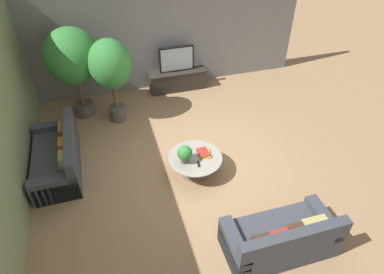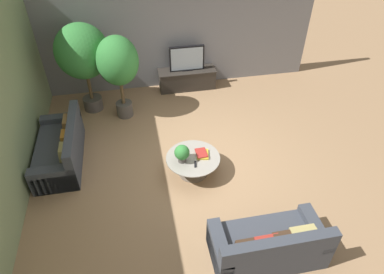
{
  "view_description": "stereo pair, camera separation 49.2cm",
  "coord_description": "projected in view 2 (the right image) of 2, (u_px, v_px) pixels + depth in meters",
  "views": [
    {
      "loc": [
        -1.54,
        -4.86,
        4.82
      ],
      "look_at": [
        -0.06,
        0.17,
        0.55
      ],
      "focal_mm": 32.0,
      "sensor_mm": 36.0,
      "label": 1
    },
    {
      "loc": [
        -1.07,
        -4.97,
        4.82
      ],
      "look_at": [
        -0.06,
        0.17,
        0.55
      ],
      "focal_mm": 32.0,
      "sensor_mm": 36.0,
      "label": 2
    }
  ],
  "objects": [
    {
      "name": "side_wall_left",
      "position": [
        4.0,
        115.0,
        5.71
      ],
      "size": [
        0.12,
        7.4,
        3.0
      ],
      "primitive_type": "cube",
      "color": "gray",
      "rests_on": "ground"
    },
    {
      "name": "back_wall_stone",
      "position": [
        171.0,
        30.0,
        8.52
      ],
      "size": [
        7.4,
        0.12,
        3.0
      ],
      "primitive_type": "cube",
      "color": "slate",
      "rests_on": "ground"
    },
    {
      "name": "potted_plant_tabletop",
      "position": [
        182.0,
        153.0,
        6.3
      ],
      "size": [
        0.29,
        0.29,
        0.36
      ],
      "color": "#514C47",
      "rests_on": "coffee_table"
    },
    {
      "name": "ground_plane",
      "position": [
        197.0,
        162.0,
        6.99
      ],
      "size": [
        24.0,
        24.0,
        0.0
      ],
      "primitive_type": "plane",
      "color": "#9E7A56"
    },
    {
      "name": "media_console",
      "position": [
        187.0,
        79.0,
        9.1
      ],
      "size": [
        1.5,
        0.5,
        0.53
      ],
      "color": "#2D2823",
      "rests_on": "ground"
    },
    {
      "name": "couch_near_entry",
      "position": [
        268.0,
        246.0,
        5.15
      ],
      "size": [
        1.7,
        0.84,
        0.84
      ],
      "rotation": [
        0.0,
        0.0,
        3.14
      ],
      "color": "#3D424C",
      "rests_on": "ground"
    },
    {
      "name": "book_stack",
      "position": [
        202.0,
        154.0,
        6.54
      ],
      "size": [
        0.27,
        0.32,
        0.06
      ],
      "color": "gold",
      "rests_on": "coffee_table"
    },
    {
      "name": "potted_palm_corner",
      "position": [
        118.0,
        64.0,
        7.42
      ],
      "size": [
        0.92,
        0.92,
        1.99
      ],
      "color": "#514C47",
      "rests_on": "ground"
    },
    {
      "name": "remote_silver",
      "position": [
        184.0,
        147.0,
        6.73
      ],
      "size": [
        0.12,
        0.16,
        0.02
      ],
      "primitive_type": "cube",
      "rotation": [
        0.0,
        0.0,
        0.56
      ],
      "color": "gray",
      "rests_on": "coffee_table"
    },
    {
      "name": "coffee_table",
      "position": [
        193.0,
        162.0,
        6.58
      ],
      "size": [
        1.04,
        1.04,
        0.4
      ],
      "color": "#756656",
      "rests_on": "ground"
    },
    {
      "name": "potted_palm_tall",
      "position": [
        82.0,
        53.0,
        7.57
      ],
      "size": [
        1.19,
        1.19,
        2.14
      ],
      "color": "#514C47",
      "rests_on": "ground"
    },
    {
      "name": "television",
      "position": [
        187.0,
        59.0,
        8.73
      ],
      "size": [
        0.9,
        0.13,
        0.66
      ],
      "color": "black",
      "rests_on": "media_console"
    },
    {
      "name": "remote_black",
      "position": [
        195.0,
        164.0,
        6.35
      ],
      "size": [
        0.07,
        0.16,
        0.02
      ],
      "primitive_type": "cube",
      "rotation": [
        0.0,
        0.0,
        -0.19
      ],
      "color": "black",
      "rests_on": "coffee_table"
    },
    {
      "name": "couch_by_wall",
      "position": [
        61.0,
        149.0,
        6.87
      ],
      "size": [
        0.84,
        1.85,
        0.84
      ],
      "rotation": [
        0.0,
        0.0,
        -1.57
      ],
      "color": "#3D424C",
      "rests_on": "ground"
    }
  ]
}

